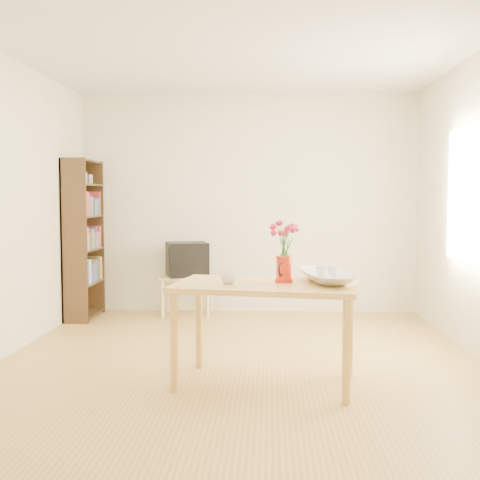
# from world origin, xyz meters

# --- Properties ---
(room) EXTENTS (4.50, 4.50, 4.50)m
(room) POSITION_xyz_m (0.03, 0.00, 1.30)
(room) COLOR #B3883F
(room) RESTS_ON ground
(table) EXTENTS (1.42, 0.95, 0.75)m
(table) POSITION_xyz_m (0.23, -0.62, 0.66)
(table) COLOR gold
(table) RESTS_ON ground
(tv_stand) EXTENTS (0.60, 0.45, 0.46)m
(tv_stand) POSITION_xyz_m (-0.70, 1.97, 0.39)
(tv_stand) COLOR #E1C67F
(tv_stand) RESTS_ON ground
(bookshelf) EXTENTS (0.28, 0.70, 1.80)m
(bookshelf) POSITION_xyz_m (-1.85, 1.75, 0.84)
(bookshelf) COLOR #342111
(bookshelf) RESTS_ON ground
(pitcher) EXTENTS (0.13, 0.20, 0.20)m
(pitcher) POSITION_xyz_m (0.36, -0.56, 0.84)
(pitcher) COLOR red
(pitcher) RESTS_ON table
(flowers) EXTENTS (0.22, 0.22, 0.31)m
(flowers) POSITION_xyz_m (0.37, -0.56, 1.09)
(flowers) COLOR #BB2C48
(flowers) RESTS_ON pitcher
(mug) EXTENTS (0.11, 0.11, 0.09)m
(mug) POSITION_xyz_m (-0.03, -0.66, 0.79)
(mug) COLOR white
(mug) RESTS_ON table
(bowl) EXTENTS (0.58, 0.58, 0.47)m
(bowl) POSITION_xyz_m (0.68, -0.54, 0.99)
(bowl) COLOR white
(bowl) RESTS_ON table
(teacup_a) EXTENTS (0.10, 0.10, 0.07)m
(teacup_a) POSITION_xyz_m (0.64, -0.54, 0.94)
(teacup_a) COLOR white
(teacup_a) RESTS_ON bowl
(teacup_b) EXTENTS (0.08, 0.08, 0.07)m
(teacup_b) POSITION_xyz_m (0.72, -0.52, 0.94)
(teacup_b) COLOR white
(teacup_b) RESTS_ON bowl
(television) EXTENTS (0.55, 0.53, 0.39)m
(television) POSITION_xyz_m (-0.70, 1.98, 0.66)
(television) COLOR black
(television) RESTS_ON tv_stand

